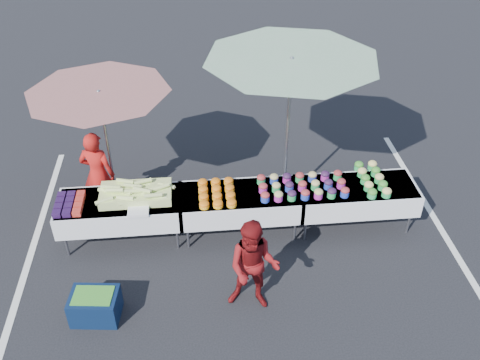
{
  "coord_description": "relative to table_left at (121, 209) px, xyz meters",
  "views": [
    {
      "loc": [
        -0.62,
        -6.34,
        5.67
      ],
      "look_at": [
        0.0,
        0.0,
        1.0
      ],
      "focal_mm": 40.0,
      "sensor_mm": 36.0,
      "label": 1
    }
  ],
  "objects": [
    {
      "name": "ground",
      "position": [
        1.8,
        0.0,
        -0.58
      ],
      "size": [
        80.0,
        80.0,
        0.0
      ],
      "primitive_type": "plane",
      "color": "black"
    },
    {
      "name": "stripe_left",
      "position": [
        -1.4,
        0.0,
        -0.58
      ],
      "size": [
        0.1,
        5.0,
        0.0
      ],
      "primitive_type": "cube",
      "color": "silver",
      "rests_on": "ground"
    },
    {
      "name": "stripe_right",
      "position": [
        5.0,
        0.0,
        -0.58
      ],
      "size": [
        0.1,
        5.0,
        0.0
      ],
      "primitive_type": "cube",
      "color": "silver",
      "rests_on": "ground"
    },
    {
      "name": "table_left",
      "position": [
        0.0,
        0.0,
        0.0
      ],
      "size": [
        1.86,
        0.81,
        0.75
      ],
      "color": "white",
      "rests_on": "ground"
    },
    {
      "name": "table_center",
      "position": [
        1.8,
        0.0,
        0.0
      ],
      "size": [
        1.86,
        0.81,
        0.75
      ],
      "color": "white",
      "rests_on": "ground"
    },
    {
      "name": "table_right",
      "position": [
        3.6,
        0.0,
        0.0
      ],
      "size": [
        1.86,
        0.81,
        0.75
      ],
      "color": "white",
      "rests_on": "ground"
    },
    {
      "name": "berry_punnets",
      "position": [
        -0.71,
        -0.06,
        0.21
      ],
      "size": [
        0.4,
        0.54,
        0.08
      ],
      "color": "black",
      "rests_on": "table_left"
    },
    {
      "name": "corn_pile",
      "position": [
        0.25,
        0.04,
        0.26
      ],
      "size": [
        1.16,
        0.57,
        0.26
      ],
      "color": "#C3D46C",
      "rests_on": "table_left"
    },
    {
      "name": "plastic_bags",
      "position": [
        0.3,
        -0.3,
        0.19
      ],
      "size": [
        0.3,
        0.25,
        0.05
      ],
      "primitive_type": "cube",
      "color": "white",
      "rests_on": "table_left"
    },
    {
      "name": "carrot_bowls",
      "position": [
        1.45,
        -0.01,
        0.22
      ],
      "size": [
        0.55,
        0.69,
        0.11
      ],
      "color": "#FFA51C",
      "rests_on": "table_center"
    },
    {
      "name": "potato_cups",
      "position": [
        2.75,
        0.0,
        0.25
      ],
      "size": [
        1.34,
        0.58,
        0.16
      ],
      "color": "#2741B6",
      "rests_on": "table_right"
    },
    {
      "name": "bean_baskets",
      "position": [
        3.86,
        0.08,
        0.24
      ],
      "size": [
        0.36,
        0.86,
        0.15
      ],
      "color": "green",
      "rests_on": "table_right"
    },
    {
      "name": "vendor",
      "position": [
        -0.39,
        0.71,
        0.17
      ],
      "size": [
        0.63,
        0.49,
        1.51
      ],
      "primitive_type": "imported",
      "rotation": [
        0.0,
        0.0,
        2.87
      ],
      "color": "#B61814",
      "rests_on": "ground"
    },
    {
      "name": "customer",
      "position": [
        1.83,
        -1.5,
        0.12
      ],
      "size": [
        0.8,
        0.69,
        1.41
      ],
      "primitive_type": "imported",
      "rotation": [
        0.0,
        0.0,
        -0.25
      ],
      "color": "maroon",
      "rests_on": "ground"
    },
    {
      "name": "umbrella_left",
      "position": [
        -0.18,
        0.8,
        1.39
      ],
      "size": [
        2.24,
        2.24,
        2.17
      ],
      "rotation": [
        0.0,
        0.0,
        -0.06
      ],
      "color": "black",
      "rests_on": "ground"
    },
    {
      "name": "umbrella_right",
      "position": [
        2.6,
        0.65,
        1.8
      ],
      "size": [
        2.91,
        2.91,
        2.63
      ],
      "rotation": [
        0.0,
        0.0,
        0.14
      ],
      "color": "black",
      "rests_on": "ground"
    },
    {
      "name": "storage_bin",
      "position": [
        -0.26,
        -1.51,
        -0.37
      ],
      "size": [
        0.67,
        0.52,
        0.41
      ],
      "rotation": [
        0.0,
        0.0,
        -0.12
      ],
      "color": "#0B1C3A",
      "rests_on": "ground"
    }
  ]
}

